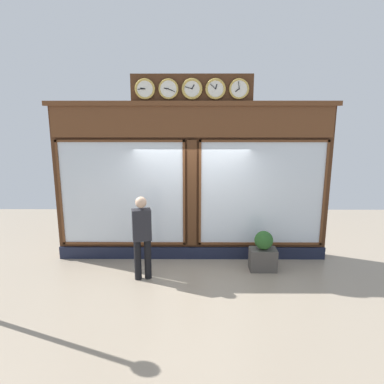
# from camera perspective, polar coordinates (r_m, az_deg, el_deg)

# --- Properties ---
(ground_plane) EXTENTS (14.00, 14.00, 0.00)m
(ground_plane) POSITION_cam_1_polar(r_m,az_deg,el_deg) (5.58, -0.20, -22.46)
(ground_plane) COLOR gray
(shop_facade) EXTENTS (6.17, 0.42, 4.04)m
(shop_facade) POSITION_cam_1_polar(r_m,az_deg,el_deg) (7.63, 0.01, 1.90)
(shop_facade) COLOR #4C2B16
(shop_facade) RESTS_ON ground_plane
(pedestrian) EXTENTS (0.40, 0.30, 1.69)m
(pedestrian) POSITION_cam_1_polar(r_m,az_deg,el_deg) (6.84, -8.30, -6.99)
(pedestrian) COLOR black
(pedestrian) RESTS_ON ground_plane
(planter_box) EXTENTS (0.56, 0.36, 0.47)m
(planter_box) POSITION_cam_1_polar(r_m,az_deg,el_deg) (7.54, 11.67, -10.89)
(planter_box) COLOR #4C4742
(planter_box) RESTS_ON ground_plane
(planter_shrub) EXTENTS (0.39, 0.39, 0.39)m
(planter_shrub) POSITION_cam_1_polar(r_m,az_deg,el_deg) (7.38, 11.82, -7.84)
(planter_shrub) COLOR #285623
(planter_shrub) RESTS_ON planter_box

